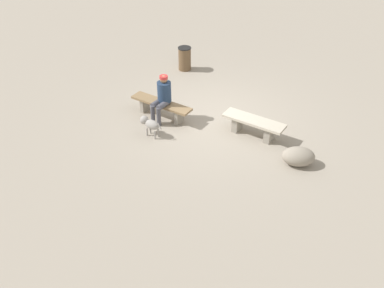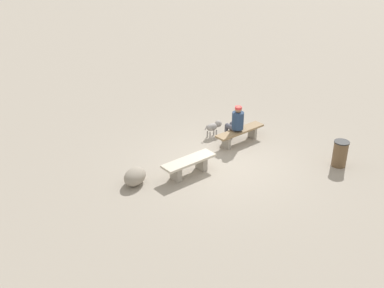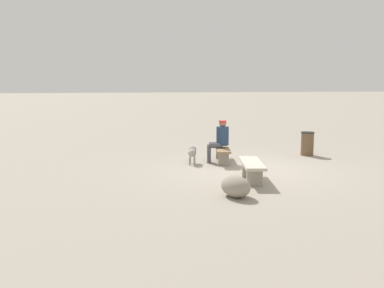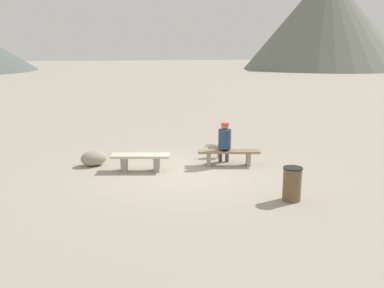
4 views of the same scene
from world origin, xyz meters
name	(u,v)px [view 1 (image 1 of 4)]	position (x,y,z in m)	size (l,w,h in m)	color
ground	(212,120)	(0.00, 0.00, -0.03)	(210.00, 210.00, 0.06)	#9E9384
bench_left	(253,124)	(-1.20, 0.36, 0.32)	(1.64, 0.79, 0.46)	gray
bench_right	(161,106)	(1.31, 0.33, 0.33)	(1.80, 0.76, 0.44)	gray
seated_person	(163,95)	(1.21, 0.43, 0.72)	(0.45, 0.64, 1.25)	navy
dog	(150,124)	(1.21, 1.25, 0.34)	(0.65, 0.35, 0.49)	gray
trash_bin	(185,59)	(1.79, -2.67, 0.38)	(0.43, 0.43, 0.75)	brown
boulder	(298,156)	(-2.44, 1.18, 0.22)	(0.51, 0.74, 0.44)	gray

